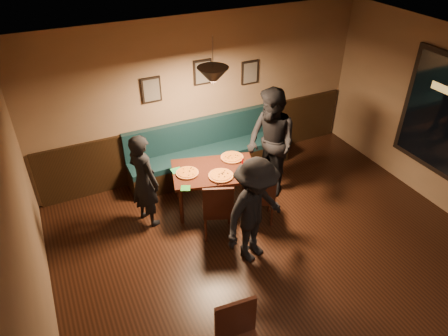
# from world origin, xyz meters

# --- Properties ---
(floor) EXTENTS (7.00, 7.00, 0.00)m
(floor) POSITION_xyz_m (0.00, 0.00, 0.00)
(floor) COLOR black
(floor) RESTS_ON ground
(ceiling) EXTENTS (7.00, 7.00, 0.00)m
(ceiling) POSITION_xyz_m (0.00, 0.00, 2.80)
(ceiling) COLOR silver
(ceiling) RESTS_ON ground
(wall_back) EXTENTS (6.00, 0.00, 6.00)m
(wall_back) POSITION_xyz_m (0.00, 3.50, 1.40)
(wall_back) COLOR #8C704F
(wall_back) RESTS_ON ground
(wall_left) EXTENTS (0.00, 7.00, 7.00)m
(wall_left) POSITION_xyz_m (-3.00, 0.00, 1.40)
(wall_left) COLOR #8C704F
(wall_left) RESTS_ON ground
(wainscot) EXTENTS (5.88, 0.06, 1.00)m
(wainscot) POSITION_xyz_m (0.00, 3.47, 0.50)
(wainscot) COLOR black
(wainscot) RESTS_ON ground
(booth_bench) EXTENTS (3.00, 0.60, 1.00)m
(booth_bench) POSITION_xyz_m (0.00, 3.20, 0.50)
(booth_bench) COLOR #0F232D
(booth_bench) RESTS_ON ground
(picture_left) EXTENTS (0.32, 0.04, 0.42)m
(picture_left) POSITION_xyz_m (-0.90, 3.47, 1.70)
(picture_left) COLOR black
(picture_left) RESTS_ON wall_back
(picture_center) EXTENTS (0.32, 0.04, 0.42)m
(picture_center) POSITION_xyz_m (0.00, 3.47, 1.85)
(picture_center) COLOR black
(picture_center) RESTS_ON wall_back
(picture_right) EXTENTS (0.32, 0.04, 0.42)m
(picture_right) POSITION_xyz_m (0.90, 3.47, 1.70)
(picture_right) COLOR black
(picture_right) RESTS_ON wall_back
(pendant_lamp) EXTENTS (0.44, 0.44, 0.25)m
(pendant_lamp) POSITION_xyz_m (-0.33, 2.28, 2.25)
(pendant_lamp) COLOR black
(pendant_lamp) RESTS_ON ceiling
(dining_table) EXTENTS (1.49, 1.16, 0.70)m
(dining_table) POSITION_xyz_m (-0.33, 2.28, 0.35)
(dining_table) COLOR #321A0E
(dining_table) RESTS_ON floor
(chair_near_left) EXTENTS (0.56, 0.56, 0.98)m
(chair_near_left) POSITION_xyz_m (-0.57, 1.65, 0.49)
(chair_near_left) COLOR black
(chair_near_left) RESTS_ON floor
(chair_near_right) EXTENTS (0.54, 0.54, 0.93)m
(chair_near_right) POSITION_xyz_m (0.16, 1.67, 0.47)
(chair_near_right) COLOR black
(chair_near_right) RESTS_ON floor
(diner_left) EXTENTS (0.56, 0.66, 1.54)m
(diner_left) POSITION_xyz_m (-1.44, 2.38, 0.77)
(diner_left) COLOR black
(diner_left) RESTS_ON floor
(diner_right) EXTENTS (0.81, 0.98, 1.87)m
(diner_right) POSITION_xyz_m (0.67, 2.28, 0.93)
(diner_right) COLOR black
(diner_right) RESTS_ON floor
(diner_front) EXTENTS (1.18, 0.93, 1.61)m
(diner_front) POSITION_xyz_m (-0.32, 1.01, 0.80)
(diner_front) COLOR black
(diner_front) RESTS_ON floor
(pizza_a) EXTENTS (0.46, 0.46, 0.04)m
(pizza_a) POSITION_xyz_m (-0.76, 2.36, 0.73)
(pizza_a) COLOR gold
(pizza_a) RESTS_ON dining_table
(pizza_b) EXTENTS (0.46, 0.46, 0.04)m
(pizza_b) POSITION_xyz_m (-0.32, 2.07, 0.73)
(pizza_b) COLOR orange
(pizza_b) RESTS_ON dining_table
(pizza_c) EXTENTS (0.45, 0.45, 0.04)m
(pizza_c) POSITION_xyz_m (0.06, 2.46, 0.73)
(pizza_c) COLOR orange
(pizza_c) RESTS_ON dining_table
(soda_glass) EXTENTS (0.07, 0.07, 0.16)m
(soda_glass) POSITION_xyz_m (0.23, 1.98, 0.78)
(soda_glass) COLOR black
(soda_glass) RESTS_ON dining_table
(tabasco_bottle) EXTENTS (0.03, 0.03, 0.11)m
(tabasco_bottle) POSITION_xyz_m (0.15, 2.25, 0.76)
(tabasco_bottle) COLOR #A70507
(tabasco_bottle) RESTS_ON dining_table
(napkin_a) EXTENTS (0.16, 0.16, 0.01)m
(napkin_a) POSITION_xyz_m (-0.88, 2.52, 0.71)
(napkin_a) COLOR #217D3E
(napkin_a) RESTS_ON dining_table
(napkin_b) EXTENTS (0.18, 0.18, 0.01)m
(napkin_b) POSITION_xyz_m (-0.92, 2.02, 0.71)
(napkin_b) COLOR #1E7127
(napkin_b) RESTS_ON dining_table
(cutlery_set) EXTENTS (0.17, 0.03, 0.00)m
(cutlery_set) POSITION_xyz_m (-0.35, 1.90, 0.71)
(cutlery_set) COLOR silver
(cutlery_set) RESTS_ON dining_table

